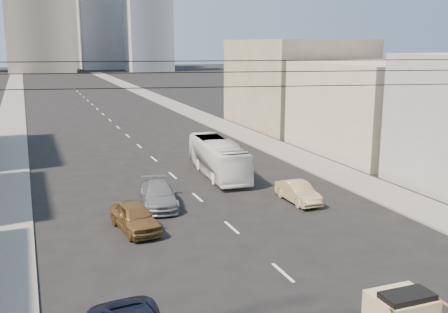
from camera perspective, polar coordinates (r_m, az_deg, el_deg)
sidewalk_left at (r=81.41m, az=-22.07°, el=4.65°), size 3.50×180.00×0.12m
sidewalk_right at (r=84.22m, az=-5.84°, el=5.73°), size 3.50×180.00×0.12m
lane_dashes at (r=65.30m, az=-11.91°, el=3.53°), size 0.15×104.00×0.01m
city_bus at (r=38.99m, az=-0.66°, el=-0.12°), size 2.95×9.75×2.68m
sedan_brown at (r=28.24m, az=-9.68°, el=-6.49°), size 2.32×4.53×1.48m
sedan_tan at (r=32.92m, az=8.08°, el=-3.87°), size 1.40×3.90×1.28m
sedan_grey at (r=31.99m, az=-7.15°, el=-4.19°), size 2.61×5.13×1.43m
overhead_wires at (r=15.81m, az=18.15°, el=8.76°), size 23.01×5.02×0.72m
bldg_right_mid at (r=49.02m, az=16.25°, el=5.13°), size 11.00×14.00×8.00m
bldg_right_far at (r=62.61m, az=7.82°, el=7.92°), size 12.00×16.00×10.00m
midrise_ne at (r=198.04m, az=-13.18°, el=15.08°), size 16.00×16.00×40.00m
midrise_back at (r=211.75m, az=-17.12°, el=15.21°), size 18.00×18.00×44.00m
midrise_east at (r=180.32m, az=-8.29°, el=13.65°), size 14.00×14.00×28.00m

